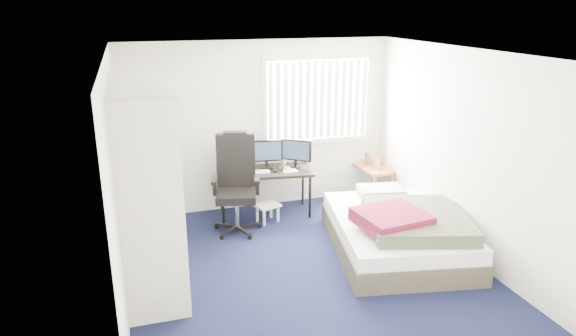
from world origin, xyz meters
The scene contains 10 objects.
ground centered at (0.00, 0.00, 0.00)m, with size 4.20×4.20×0.00m, color black.
room_shell centered at (0.00, 0.00, 1.51)m, with size 4.20×4.20×4.20m.
window_assembly centered at (0.90, 2.04, 1.60)m, with size 1.72×0.09×1.32m.
closet centered at (-1.67, 0.27, 1.35)m, with size 0.64×1.84×2.22m.
desk centered at (-0.02, 1.76, 0.72)m, with size 1.44×0.81×1.14m.
office_chair centered at (-0.53, 1.33, 0.52)m, with size 0.76×0.76×1.34m.
footstool centered at (-0.07, 1.43, 0.20)m, with size 0.39×0.36×0.27m.
nightstand centered at (1.75, 1.85, 0.47)m, with size 0.46×0.81×0.71m.
bed centered at (1.26, 0.04, 0.28)m, with size 1.88×2.28×0.67m.
pine_box centered at (-1.65, 0.36, 0.16)m, with size 0.43×0.32×0.32m, color tan.
Camera 1 is at (-1.80, -5.12, 2.98)m, focal length 32.00 mm.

